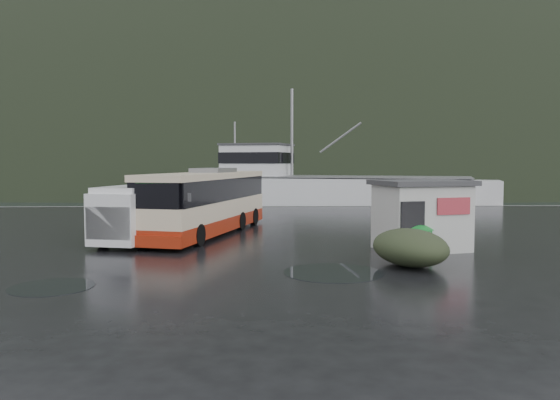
{
  "coord_description": "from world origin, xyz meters",
  "views": [
    {
      "loc": [
        0.19,
        -20.91,
        3.34
      ],
      "look_at": [
        0.8,
        2.6,
        1.7
      ],
      "focal_mm": 35.0,
      "sensor_mm": 36.0,
      "label": 1
    }
  ],
  "objects_px": {
    "coach_bus": "(207,234)",
    "white_van": "(142,242)",
    "jersey_barrier_b": "(414,253)",
    "ticket_kiosk": "(421,250)",
    "fishing_trawler": "(328,200)",
    "dome_tent": "(410,266)",
    "waste_bin_left": "(415,254)",
    "jersey_barrier_a": "(402,248)",
    "waste_bin_right": "(405,250)"
  },
  "relations": [
    {
      "from": "coach_bus",
      "to": "white_van",
      "type": "height_order",
      "value": "coach_bus"
    },
    {
      "from": "white_van",
      "to": "jersey_barrier_b",
      "type": "bearing_deg",
      "value": -3.01
    },
    {
      "from": "white_van",
      "to": "ticket_kiosk",
      "type": "xyz_separation_m",
      "value": [
        11.1,
        -2.44,
        0.0
      ]
    },
    {
      "from": "fishing_trawler",
      "to": "dome_tent",
      "type": "bearing_deg",
      "value": -72.93
    },
    {
      "from": "waste_bin_left",
      "to": "dome_tent",
      "type": "bearing_deg",
      "value": -109.39
    },
    {
      "from": "dome_tent",
      "to": "jersey_barrier_a",
      "type": "xyz_separation_m",
      "value": [
        0.68,
        3.65,
        0.0
      ]
    },
    {
      "from": "jersey_barrier_b",
      "to": "white_van",
      "type": "bearing_deg",
      "value": 163.83
    },
    {
      "from": "white_van",
      "to": "jersey_barrier_a",
      "type": "relative_size",
      "value": 3.53
    },
    {
      "from": "waste_bin_right",
      "to": "jersey_barrier_a",
      "type": "relative_size",
      "value": 0.84
    },
    {
      "from": "coach_bus",
      "to": "waste_bin_right",
      "type": "distance_m",
      "value": 9.38
    },
    {
      "from": "coach_bus",
      "to": "waste_bin_left",
      "type": "height_order",
      "value": "coach_bus"
    },
    {
      "from": "coach_bus",
      "to": "fishing_trawler",
      "type": "bearing_deg",
      "value": 85.47
    },
    {
      "from": "waste_bin_right",
      "to": "jersey_barrier_b",
      "type": "height_order",
      "value": "waste_bin_right"
    },
    {
      "from": "waste_bin_left",
      "to": "fishing_trawler",
      "type": "bearing_deg",
      "value": 89.97
    },
    {
      "from": "waste_bin_right",
      "to": "coach_bus",
      "type": "bearing_deg",
      "value": 148.75
    },
    {
      "from": "waste_bin_left",
      "to": "ticket_kiosk",
      "type": "height_order",
      "value": "ticket_kiosk"
    },
    {
      "from": "white_van",
      "to": "waste_bin_right",
      "type": "distance_m",
      "value": 10.79
    },
    {
      "from": "coach_bus",
      "to": "ticket_kiosk",
      "type": "xyz_separation_m",
      "value": [
        8.62,
        -4.82,
        0.0
      ]
    },
    {
      "from": "waste_bin_right",
      "to": "ticket_kiosk",
      "type": "relative_size",
      "value": 0.4
    },
    {
      "from": "waste_bin_right",
      "to": "jersey_barrier_a",
      "type": "height_order",
      "value": "waste_bin_right"
    },
    {
      "from": "waste_bin_right",
      "to": "fishing_trawler",
      "type": "distance_m",
      "value": 27.14
    },
    {
      "from": "waste_bin_left",
      "to": "waste_bin_right",
      "type": "distance_m",
      "value": 0.97
    },
    {
      "from": "fishing_trawler",
      "to": "jersey_barrier_b",
      "type": "bearing_deg",
      "value": -71.34
    },
    {
      "from": "white_van",
      "to": "ticket_kiosk",
      "type": "relative_size",
      "value": 1.69
    },
    {
      "from": "fishing_trawler",
      "to": "ticket_kiosk",
      "type": "bearing_deg",
      "value": -70.45
    },
    {
      "from": "dome_tent",
      "to": "waste_bin_left",
      "type": "bearing_deg",
      "value": 70.61
    },
    {
      "from": "coach_bus",
      "to": "waste_bin_left",
      "type": "distance_m",
      "value": 9.99
    },
    {
      "from": "waste_bin_left",
      "to": "fishing_trawler",
      "type": "height_order",
      "value": "fishing_trawler"
    },
    {
      "from": "waste_bin_left",
      "to": "dome_tent",
      "type": "relative_size",
      "value": 0.43
    },
    {
      "from": "white_van",
      "to": "ticket_kiosk",
      "type": "height_order",
      "value": "ticket_kiosk"
    },
    {
      "from": "dome_tent",
      "to": "ticket_kiosk",
      "type": "height_order",
      "value": "ticket_kiosk"
    },
    {
      "from": "white_van",
      "to": "fishing_trawler",
      "type": "relative_size",
      "value": 0.2
    },
    {
      "from": "jersey_barrier_b",
      "to": "fishing_trawler",
      "type": "relative_size",
      "value": 0.06
    },
    {
      "from": "jersey_barrier_a",
      "to": "fishing_trawler",
      "type": "relative_size",
      "value": 0.06
    },
    {
      "from": "coach_bus",
      "to": "dome_tent",
      "type": "xyz_separation_m",
      "value": [
        7.37,
        -7.96,
        0.0
      ]
    },
    {
      "from": "coach_bus",
      "to": "jersey_barrier_a",
      "type": "xyz_separation_m",
      "value": [
        8.04,
        -4.3,
        0.0
      ]
    },
    {
      "from": "ticket_kiosk",
      "to": "jersey_barrier_a",
      "type": "bearing_deg",
      "value": 123.89
    },
    {
      "from": "dome_tent",
      "to": "coach_bus",
      "type": "bearing_deg",
      "value": 132.8
    },
    {
      "from": "jersey_barrier_a",
      "to": "jersey_barrier_b",
      "type": "relative_size",
      "value": 0.92
    },
    {
      "from": "jersey_barrier_b",
      "to": "coach_bus",
      "type": "bearing_deg",
      "value": 146.29
    },
    {
      "from": "dome_tent",
      "to": "white_van",
      "type": "bearing_deg",
      "value": 150.45
    },
    {
      "from": "waste_bin_left",
      "to": "jersey_barrier_b",
      "type": "xyz_separation_m",
      "value": [
        0.09,
        0.36,
        0.0
      ]
    },
    {
      "from": "dome_tent",
      "to": "jersey_barrier_b",
      "type": "bearing_deg",
      "value": 71.39
    },
    {
      "from": "white_van",
      "to": "waste_bin_right",
      "type": "relative_size",
      "value": 4.21
    },
    {
      "from": "white_van",
      "to": "dome_tent",
      "type": "distance_m",
      "value": 11.31
    },
    {
      "from": "waste_bin_left",
      "to": "dome_tent",
      "type": "distance_m",
      "value": 2.25
    },
    {
      "from": "waste_bin_right",
      "to": "ticket_kiosk",
      "type": "xyz_separation_m",
      "value": [
        0.6,
        0.05,
        0.0
      ]
    },
    {
      "from": "waste_bin_left",
      "to": "ticket_kiosk",
      "type": "distance_m",
      "value": 1.13
    },
    {
      "from": "white_van",
      "to": "ticket_kiosk",
      "type": "distance_m",
      "value": 11.36
    },
    {
      "from": "waste_bin_left",
      "to": "fishing_trawler",
      "type": "distance_m",
      "value": 28.1
    }
  ]
}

